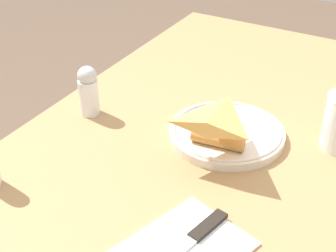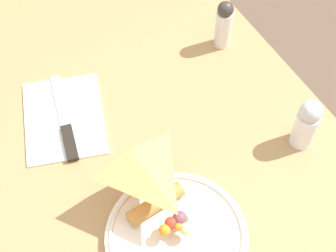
# 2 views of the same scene
# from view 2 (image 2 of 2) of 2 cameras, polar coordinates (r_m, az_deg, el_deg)

# --- Properties ---
(dining_table) EXTENTS (1.23, 0.78, 0.70)m
(dining_table) POSITION_cam_2_polar(r_m,az_deg,el_deg) (0.90, -2.67, -12.83)
(dining_table) COLOR #A87F51
(dining_table) RESTS_ON ground_plane
(plate_pizza) EXTENTS (0.21, 0.21, 0.05)m
(plate_pizza) POSITION_cam_2_polar(r_m,az_deg,el_deg) (0.78, 0.87, -11.89)
(plate_pizza) COLOR silver
(plate_pizza) RESTS_ON dining_table
(napkin_folded) EXTENTS (0.21, 0.18, 0.00)m
(napkin_folded) POSITION_cam_2_polar(r_m,az_deg,el_deg) (0.92, -11.45, 0.91)
(napkin_folded) COLOR white
(napkin_folded) RESTS_ON dining_table
(butter_knife) EXTENTS (0.19, 0.06, 0.01)m
(butter_knife) POSITION_cam_2_polar(r_m,az_deg,el_deg) (0.91, -11.40, 0.62)
(butter_knife) COLOR black
(butter_knife) RESTS_ON napkin_folded
(salt_shaker) EXTENTS (0.04, 0.04, 0.10)m
(salt_shaker) POSITION_cam_2_polar(r_m,az_deg,el_deg) (0.87, 14.99, 0.44)
(salt_shaker) COLOR white
(salt_shaker) RESTS_ON dining_table
(pepper_shaker) EXTENTS (0.03, 0.03, 0.10)m
(pepper_shaker) POSITION_cam_2_polar(r_m,az_deg,el_deg) (0.99, 6.20, 11.19)
(pepper_shaker) COLOR silver
(pepper_shaker) RESTS_ON dining_table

